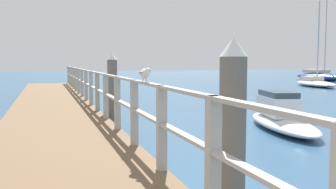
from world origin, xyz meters
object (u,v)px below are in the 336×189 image
Objects in this scene: boat_0 at (321,76)px; boat_1 at (315,82)px; seagull_foreground at (145,73)px; boat_4 at (281,117)px; dock_piling_near at (232,141)px; dock_piling_far at (112,90)px.

boat_0 reaches higher than boat_1.
seagull_foreground is 6.34m from boat_4.
boat_4 is (4.95, 3.71, -1.40)m from seagull_foreground.
dock_piling_near is 7.48m from dock_piling_far.
dock_piling_far is at bearing -96.09° from seagull_foreground.
boat_1 is at bearing -135.78° from seagull_foreground.
boat_1 reaches higher than seagull_foreground.
boat_1 is 20.47m from boat_4.
dock_piling_far is 22.73m from boat_1.
dock_piling_far is (0.00, 7.48, 0.00)m from dock_piling_near.
boat_1 is at bearing 37.63° from dock_piling_far.
seagull_foreground is 26.59m from boat_1.
dock_piling_near is 0.50× the size of boat_4.
boat_0 is (24.57, 28.68, -0.64)m from dock_piling_near.
dock_piling_near reaches higher than boat_4.
seagull_foreground is (-0.38, -5.30, 0.65)m from dock_piling_far.
dock_piling_near is at bearing -114.28° from boat_4.
seagull_foreground is at bearing -94.10° from dock_piling_far.
boat_1 is at bearing 62.52° from boat_4.
boat_4 is at bearing -145.12° from seagull_foreground.
boat_1 reaches higher than dock_piling_near.
dock_piling_near is at bearing 97.86° from seagull_foreground.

